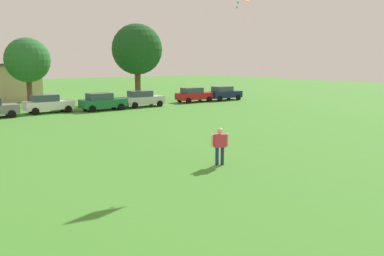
{
  "coord_description": "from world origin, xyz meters",
  "views": [
    {
      "loc": [
        -3.88,
        0.52,
        4.69
      ],
      "look_at": [
        3.39,
        10.66,
        2.58
      ],
      "focal_mm": 37.02,
      "sensor_mm": 36.0,
      "label": 1
    }
  ],
  "objects_px": {
    "parked_car_white_2": "(48,103)",
    "parked_car_navy_6": "(224,93)",
    "parked_car_silver_4": "(142,99)",
    "tree_right": "(28,60)",
    "parked_car_green_3": "(102,101)",
    "adult_bystander": "(220,143)",
    "tree_far_right": "(137,50)",
    "parked_car_red_5": "(194,95)"
  },
  "relations": [
    {
      "from": "parked_car_green_3",
      "to": "parked_car_navy_6",
      "type": "distance_m",
      "value": 16.07
    },
    {
      "from": "tree_right",
      "to": "tree_far_right",
      "type": "bearing_deg",
      "value": -13.2
    },
    {
      "from": "parked_car_white_2",
      "to": "parked_car_silver_4",
      "type": "xyz_separation_m",
      "value": [
        9.37,
        -0.82,
        0.0
      ]
    },
    {
      "from": "tree_right",
      "to": "tree_far_right",
      "type": "relative_size",
      "value": 0.8
    },
    {
      "from": "parked_car_silver_4",
      "to": "parked_car_navy_6",
      "type": "xyz_separation_m",
      "value": [
        11.45,
        0.48,
        0.0
      ]
    },
    {
      "from": "parked_car_green_3",
      "to": "tree_right",
      "type": "relative_size",
      "value": 0.61
    },
    {
      "from": "adult_bystander",
      "to": "tree_right",
      "type": "relative_size",
      "value": 0.24
    },
    {
      "from": "parked_car_green_3",
      "to": "tree_right",
      "type": "height_order",
      "value": "tree_right"
    },
    {
      "from": "tree_far_right",
      "to": "parked_car_white_2",
      "type": "bearing_deg",
      "value": -162.99
    },
    {
      "from": "parked_car_silver_4",
      "to": "tree_right",
      "type": "bearing_deg",
      "value": 144.19
    },
    {
      "from": "parked_car_white_2",
      "to": "parked_car_navy_6",
      "type": "height_order",
      "value": "same"
    },
    {
      "from": "adult_bystander",
      "to": "parked_car_white_2",
      "type": "xyz_separation_m",
      "value": [
        -0.95,
        23.56,
        -0.16
      ]
    },
    {
      "from": "tree_right",
      "to": "parked_car_green_3",
      "type": "bearing_deg",
      "value": -56.02
    },
    {
      "from": "tree_right",
      "to": "parked_car_navy_6",
      "type": "bearing_deg",
      "value": -16.89
    },
    {
      "from": "parked_car_green_3",
      "to": "parked_car_silver_4",
      "type": "xyz_separation_m",
      "value": [
        4.6,
        0.39,
        0.0
      ]
    },
    {
      "from": "parked_car_white_2",
      "to": "parked_car_green_3",
      "type": "bearing_deg",
      "value": -14.23
    },
    {
      "from": "parked_car_silver_4",
      "to": "parked_car_white_2",
      "type": "bearing_deg",
      "value": 175.03
    },
    {
      "from": "parked_car_white_2",
      "to": "parked_car_navy_6",
      "type": "bearing_deg",
      "value": -0.92
    },
    {
      "from": "parked_car_white_2",
      "to": "tree_far_right",
      "type": "distance_m",
      "value": 12.68
    },
    {
      "from": "parked_car_navy_6",
      "to": "parked_car_green_3",
      "type": "bearing_deg",
      "value": -176.88
    },
    {
      "from": "parked_car_white_2",
      "to": "parked_car_silver_4",
      "type": "height_order",
      "value": "same"
    },
    {
      "from": "parked_car_green_3",
      "to": "parked_car_silver_4",
      "type": "relative_size",
      "value": 1.0
    },
    {
      "from": "adult_bystander",
      "to": "parked_car_silver_4",
      "type": "height_order",
      "value": "adult_bystander"
    },
    {
      "from": "parked_car_green_3",
      "to": "parked_car_red_5",
      "type": "height_order",
      "value": "same"
    },
    {
      "from": "parked_car_white_2",
      "to": "parked_car_red_5",
      "type": "relative_size",
      "value": 1.0
    },
    {
      "from": "tree_far_right",
      "to": "tree_right",
      "type": "bearing_deg",
      "value": 166.8
    },
    {
      "from": "parked_car_red_5",
      "to": "tree_far_right",
      "type": "height_order",
      "value": "tree_far_right"
    },
    {
      "from": "parked_car_silver_4",
      "to": "adult_bystander",
      "type": "bearing_deg",
      "value": -110.32
    },
    {
      "from": "parked_car_navy_6",
      "to": "tree_far_right",
      "type": "distance_m",
      "value": 11.61
    },
    {
      "from": "tree_far_right",
      "to": "parked_car_green_3",
      "type": "bearing_deg",
      "value": -143.95
    },
    {
      "from": "parked_car_red_5",
      "to": "tree_far_right",
      "type": "relative_size",
      "value": 0.49
    },
    {
      "from": "parked_car_white_2",
      "to": "tree_far_right",
      "type": "xyz_separation_m",
      "value": [
        11.09,
        3.39,
        5.12
      ]
    },
    {
      "from": "parked_car_navy_6",
      "to": "tree_right",
      "type": "distance_m",
      "value": 22.21
    },
    {
      "from": "parked_car_silver_4",
      "to": "parked_car_navy_6",
      "type": "bearing_deg",
      "value": 2.41
    },
    {
      "from": "parked_car_navy_6",
      "to": "parked_car_white_2",
      "type": "bearing_deg",
      "value": 179.08
    },
    {
      "from": "parked_car_white_2",
      "to": "parked_car_navy_6",
      "type": "distance_m",
      "value": 20.82
    },
    {
      "from": "adult_bystander",
      "to": "parked_car_green_3",
      "type": "bearing_deg",
      "value": 104.24
    },
    {
      "from": "parked_car_silver_4",
      "to": "tree_right",
      "type": "xyz_separation_m",
      "value": [
        -9.47,
        6.83,
        3.93
      ]
    },
    {
      "from": "tree_right",
      "to": "parked_car_silver_4",
      "type": "bearing_deg",
      "value": -35.81
    },
    {
      "from": "adult_bystander",
      "to": "parked_car_white_2",
      "type": "height_order",
      "value": "adult_bystander"
    },
    {
      "from": "adult_bystander",
      "to": "parked_car_navy_6",
      "type": "distance_m",
      "value": 30.57
    },
    {
      "from": "parked_car_navy_6",
      "to": "tree_right",
      "type": "xyz_separation_m",
      "value": [
        -20.92,
        6.35,
        3.93
      ]
    }
  ]
}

